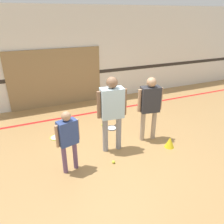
# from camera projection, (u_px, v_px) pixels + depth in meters

# --- Properties ---
(ground_plane) EXTENTS (16.00, 16.00, 0.00)m
(ground_plane) POSITION_uv_depth(u_px,v_px,m) (116.00, 150.00, 5.15)
(ground_plane) COLOR #A87F4C
(wall_back) EXTENTS (16.00, 0.07, 3.20)m
(wall_back) POSITION_uv_depth(u_px,v_px,m) (75.00, 57.00, 7.33)
(wall_back) COLOR silver
(wall_back) RESTS_ON ground_plane
(wall_panel) EXTENTS (3.08, 0.05, 1.92)m
(wall_panel) POSITION_uv_depth(u_px,v_px,m) (56.00, 78.00, 7.29)
(wall_panel) COLOR #93754C
(wall_panel) RESTS_ON ground_plane
(floor_stripe) EXTENTS (14.40, 0.10, 0.01)m
(floor_stripe) POSITION_uv_depth(u_px,v_px,m) (88.00, 114.00, 7.00)
(floor_stripe) COLOR red
(floor_stripe) RESTS_ON ground_plane
(person_instructor) EXTENTS (0.67, 0.32, 1.76)m
(person_instructor) POSITION_uv_depth(u_px,v_px,m) (112.00, 107.00, 4.72)
(person_instructor) COLOR gray
(person_instructor) RESTS_ON ground_plane
(person_student_left) EXTENTS (0.48, 0.29, 1.31)m
(person_student_left) POSITION_uv_depth(u_px,v_px,m) (68.00, 136.00, 4.16)
(person_student_left) COLOR #6B4C70
(person_student_left) RESTS_ON ground_plane
(person_student_right) EXTENTS (0.61, 0.32, 1.62)m
(person_student_right) POSITION_uv_depth(u_px,v_px,m) (150.00, 103.00, 5.18)
(person_student_right) COLOR tan
(person_student_right) RESTS_ON ground_plane
(racket_spare_on_floor) EXTENTS (0.53, 0.45, 0.03)m
(racket_spare_on_floor) POSITION_uv_depth(u_px,v_px,m) (112.00, 128.00, 6.12)
(racket_spare_on_floor) COLOR #28282D
(racket_spare_on_floor) RESTS_ON ground_plane
(racket_second_spare) EXTENTS (0.48, 0.49, 0.03)m
(racket_second_spare) POSITION_uv_depth(u_px,v_px,m) (56.00, 137.00, 5.63)
(racket_second_spare) COLOR #C6D838
(racket_second_spare) RESTS_ON ground_plane
(tennis_ball_near_instructor) EXTENTS (0.07, 0.07, 0.07)m
(tennis_ball_near_instructor) POSITION_uv_depth(u_px,v_px,m) (113.00, 162.00, 4.67)
(tennis_ball_near_instructor) COLOR #CCE038
(tennis_ball_near_instructor) RESTS_ON ground_plane
(tennis_ball_by_spare_racket) EXTENTS (0.07, 0.07, 0.07)m
(tennis_ball_by_spare_racket) POSITION_uv_depth(u_px,v_px,m) (103.00, 125.00, 6.23)
(tennis_ball_by_spare_racket) COLOR #CCE038
(tennis_ball_by_spare_racket) RESTS_ON ground_plane
(training_cone) EXTENTS (0.23, 0.23, 0.26)m
(training_cone) POSITION_uv_depth(u_px,v_px,m) (170.00, 142.00, 5.20)
(training_cone) COLOR yellow
(training_cone) RESTS_ON ground_plane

